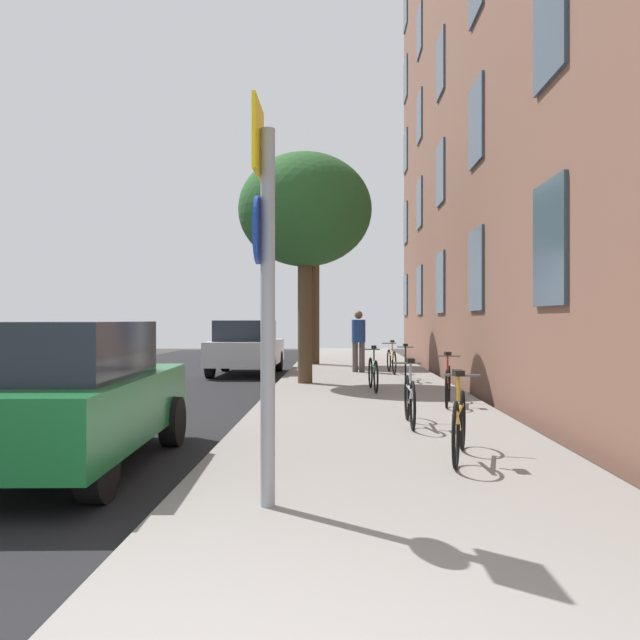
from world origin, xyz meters
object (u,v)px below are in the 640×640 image
bicycle_2 (448,384)px  bicycle_3 (373,373)px  tree_near (305,211)px  pedestrian_0 (359,337)px  sign_post (265,275)px  tree_far (314,224)px  car_1 (246,347)px  car_0 (66,394)px  traffic_light (307,288)px  bicycle_5 (392,360)px  bicycle_0 (459,424)px  bicycle_1 (410,399)px  bicycle_4 (405,366)px

bicycle_2 → bicycle_3: bearing=116.9°
tree_near → bicycle_3: size_ratio=3.12×
bicycle_2 → pedestrian_0: (-1.38, 7.60, 0.65)m
sign_post → pedestrian_0: (1.21, 14.33, -0.87)m
tree_far → car_1: (-1.92, -3.26, -4.14)m
sign_post → car_0: bearing=143.2°
traffic_light → tree_near: size_ratio=0.69×
bicycle_5 → pedestrian_0: bearing=156.8°
traffic_light → bicycle_3: (1.80, -8.46, -2.22)m
tree_near → bicycle_5: tree_near is taller
traffic_light → bicycle_2: bearing=-74.4°
tree_far → car_1: 5.61m
tree_far → bicycle_3: 10.01m
bicycle_3 → car_1: bearing=122.3°
traffic_light → bicycle_2: (3.02, -10.86, -2.23)m
bicycle_0 → bicycle_5: 12.00m
tree_near → bicycle_2: size_ratio=3.22×
sign_post → tree_near: bearing=91.0°
bicycle_0 → car_1: (-4.07, 12.75, 0.33)m
tree_near → car_1: tree_near is taller
bicycle_5 → pedestrian_0: pedestrian_0 is taller
traffic_light → bicycle_5: (2.58, -3.66, -2.24)m
tree_near → bicycle_0: (2.13, -8.92, -3.77)m
pedestrian_0 → car_0: bearing=-105.9°
bicycle_1 → car_1: bearing=110.1°
tree_far → pedestrian_0: (1.43, -3.61, -3.84)m
tree_far → tree_near: bearing=-89.8°
tree_near → pedestrian_0: bearing=68.0°
traffic_light → tree_near: bearing=-87.9°
bicycle_3 → bicycle_4: 2.57m
sign_post → bicycle_0: sign_post is taller
bicycle_0 → pedestrian_0: pedestrian_0 is taller
tree_near → car_1: size_ratio=1.36×
bicycle_3 → bicycle_4: bearing=68.7°
tree_near → bicycle_1: tree_near is taller
pedestrian_0 → car_0: size_ratio=0.41×
tree_far → bicycle_2: 12.39m
car_1 → sign_post: bearing=-81.7°
bicycle_4 → pedestrian_0: 3.08m
bicycle_0 → tree_near: bearing=103.4°
traffic_light → car_0: bearing=-96.9°
bicycle_0 → pedestrian_0: 12.44m
sign_post → tree_far: size_ratio=0.54×
pedestrian_0 → bicycle_2: bearing=-79.7°
sign_post → traffic_light: bearing=91.4°
bicycle_0 → bicycle_1: bearing=96.9°
pedestrian_0 → car_1: size_ratio=0.44×
car_0 → car_1: size_ratio=1.07×
car_0 → tree_near: bearing=76.6°
bicycle_2 → bicycle_5: size_ratio=1.00×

